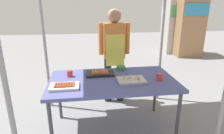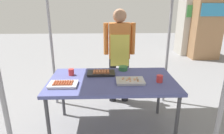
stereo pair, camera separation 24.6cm
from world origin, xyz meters
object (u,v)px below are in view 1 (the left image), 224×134
Objects in this scene: tray_meat_skewers at (131,80)px; neighbor_stall_right at (188,27)px; stall_table at (113,83)px; vendor_woman at (114,49)px; drink_cup_near_edge at (70,74)px; neighbor_stall_left at (174,26)px; condiment_bowl at (121,68)px; tray_grilled_sausages at (64,86)px; tray_pork_links at (100,73)px; drink_cup_by_wok at (159,77)px.

tray_meat_skewers is 0.18× the size of neighbor_stall_right.
stall_table is 0.25m from tray_meat_skewers.
vendor_woman reaches higher than stall_table.
neighbor_stall_left is at bearing 50.45° from drink_cup_near_edge.
condiment_bowl is at bearing 13.77° from drink_cup_near_edge.
drink_cup_near_edge is at bearing 83.89° from tray_grilled_sausages.
drink_cup_near_edge reaches higher than tray_pork_links.
tray_grilled_sausages is at bearing 54.35° from vendor_woman.
condiment_bowl is at bearing 35.06° from tray_grilled_sausages.
drink_cup_near_edge reaches higher than condiment_bowl.
condiment_bowl is at bearing 63.71° from stall_table.
neighbor_stall_left is at bearing 55.91° from condiment_bowl.
neighbor_stall_left is at bearing 117.69° from neighbor_stall_right.
drink_cup_by_wok reaches higher than tray_grilled_sausages.
neighbor_stall_left is at bearing 59.25° from tray_meat_skewers.
drink_cup_by_wok is at bearing -22.22° from tray_pork_links.
neighbor_stall_right reaches higher than tray_meat_skewers.
drink_cup_by_wok is at bearing 3.66° from tray_grilled_sausages.
tray_grilled_sausages is 0.81m from tray_meat_skewers.
condiment_bowl reaches higher than tray_meat_skewers.
neighbor_stall_left reaches higher than condiment_bowl.
tray_pork_links reaches higher than tray_grilled_sausages.
stall_table is 0.40m from condiment_bowl.
neighbor_stall_right is at bearing 44.95° from drink_cup_near_edge.
tray_meat_skewers is 0.81m from drink_cup_near_edge.
tray_meat_skewers is 2.66× the size of condiment_bowl.
drink_cup_near_edge is 0.05× the size of neighbor_stall_left.
tray_pork_links is (-0.36, 0.29, 0.00)m from tray_meat_skewers.
condiment_bowl is at bearing -130.09° from neighbor_stall_right.
tray_grilled_sausages is 5.52m from neighbor_stall_left.
stall_table is 4.63× the size of tray_meat_skewers.
tray_grilled_sausages is 1.17m from drink_cup_by_wok.
tray_meat_skewers is at bearing -24.85° from stall_table.
tray_grilled_sausages is 0.19× the size of neighbor_stall_left.
neighbor_stall_right reaches higher than neighbor_stall_left.
tray_meat_skewers is at bearing -38.58° from tray_pork_links.
tray_grilled_sausages reaches higher than stall_table.
drink_cup_by_wok is 4.55m from neighbor_stall_right.
vendor_woman is (0.69, 0.67, 0.15)m from drink_cup_near_edge.
condiment_bowl is 4.65m from neighbor_stall_left.
neighbor_stall_left is (2.60, 3.85, 0.12)m from condiment_bowl.
drink_cup_near_edge is 1.16m from drink_cup_by_wok.
neighbor_stall_left is at bearing 53.92° from tray_pork_links.
tray_meat_skewers is 0.36m from drink_cup_by_wok.
drink_cup_near_edge is (-0.40, -0.02, 0.02)m from tray_pork_links.
vendor_woman is 0.89× the size of neighbor_stall_left.
tray_grilled_sausages is at bearing -132.64° from neighbor_stall_right.
neighbor_stall_right is at bearing 49.91° from condiment_bowl.
tray_grilled_sausages is 0.18× the size of neighbor_stall_right.
drink_cup_by_wok is (0.58, -0.11, 0.10)m from stall_table.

